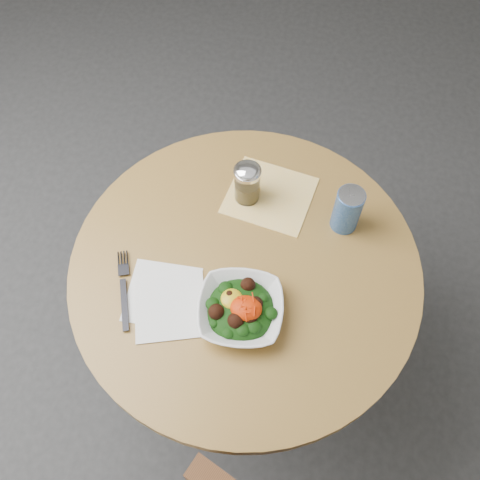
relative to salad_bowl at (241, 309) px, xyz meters
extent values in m
plane|color=#2D2D2F|center=(-0.01, 0.13, -0.78)|extent=(6.00, 6.00, 0.00)
cylinder|color=black|center=(-0.01, 0.13, -0.76)|extent=(0.52, 0.52, 0.03)
cylinder|color=black|center=(-0.01, 0.13, -0.42)|extent=(0.10, 0.10, 0.71)
cylinder|color=#A57F3B|center=(-0.01, 0.13, -0.05)|extent=(0.90, 0.90, 0.04)
cube|color=#F8A70D|center=(0.02, 0.36, -0.03)|extent=(0.26, 0.24, 0.00)
cube|color=white|center=(-0.20, 0.02, -0.03)|extent=(0.17, 0.17, 0.00)
cube|color=white|center=(-0.17, -0.01, -0.03)|extent=(0.21, 0.21, 0.00)
imported|color=white|center=(0.00, 0.00, 0.00)|extent=(0.22, 0.22, 0.05)
ellipsoid|color=black|center=(0.00, 0.00, 0.00)|extent=(0.17, 0.17, 0.06)
ellipsoid|color=gold|center=(-0.02, 0.01, 0.02)|extent=(0.05, 0.05, 0.02)
ellipsoid|color=red|center=(0.01, 0.00, 0.03)|extent=(0.08, 0.06, 0.03)
cube|color=black|center=(-0.28, -0.03, -0.02)|extent=(0.06, 0.14, 0.00)
cube|color=black|center=(-0.32, 0.08, -0.02)|extent=(0.05, 0.08, 0.00)
cylinder|color=silver|center=(-0.04, 0.34, 0.03)|extent=(0.07, 0.07, 0.10)
cylinder|color=#9B7D48|center=(-0.04, 0.34, 0.00)|extent=(0.06, 0.06, 0.06)
cylinder|color=white|center=(-0.04, 0.34, 0.08)|extent=(0.07, 0.07, 0.01)
ellipsoid|color=white|center=(-0.04, 0.34, 0.09)|extent=(0.07, 0.07, 0.03)
cylinder|color=navy|center=(0.22, 0.30, 0.04)|extent=(0.07, 0.07, 0.13)
cylinder|color=#B1B2B9|center=(0.22, 0.30, 0.11)|extent=(0.07, 0.07, 0.00)
cube|color=#B1B2B9|center=(0.22, 0.31, 0.11)|extent=(0.01, 0.02, 0.00)
camera|label=1|loc=(0.09, -0.48, 1.18)|focal=40.00mm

